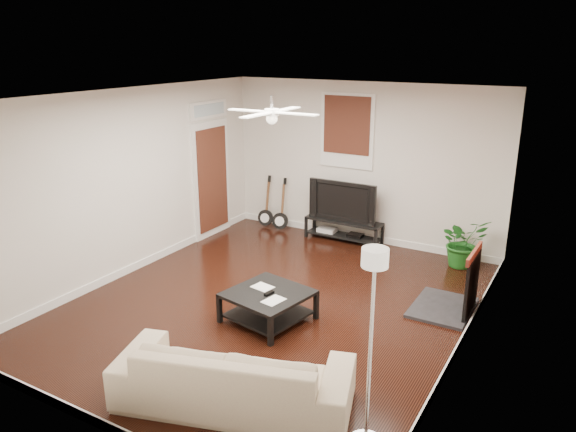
# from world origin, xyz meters

# --- Properties ---
(room) EXTENTS (5.01, 6.01, 2.81)m
(room) POSITION_xyz_m (0.00, 0.00, 1.40)
(room) COLOR black
(room) RESTS_ON ground
(brick_accent) EXTENTS (0.02, 2.20, 2.80)m
(brick_accent) POSITION_xyz_m (2.49, 1.00, 1.40)
(brick_accent) COLOR #A64435
(brick_accent) RESTS_ON floor
(fireplace) EXTENTS (0.80, 1.10, 0.92)m
(fireplace) POSITION_xyz_m (2.20, 1.00, 0.46)
(fireplace) COLOR black
(fireplace) RESTS_ON floor
(window_back) EXTENTS (1.00, 0.06, 1.30)m
(window_back) POSITION_xyz_m (-0.30, 2.97, 1.95)
(window_back) COLOR #3C1910
(window_back) RESTS_ON wall_back
(door_left) EXTENTS (0.08, 1.00, 2.50)m
(door_left) POSITION_xyz_m (-2.46, 1.90, 1.25)
(door_left) COLOR white
(door_left) RESTS_ON wall_left
(tv_stand) EXTENTS (1.40, 0.37, 0.39)m
(tv_stand) POSITION_xyz_m (-0.22, 2.78, 0.20)
(tv_stand) COLOR black
(tv_stand) RESTS_ON floor
(tv) EXTENTS (1.25, 0.16, 0.72)m
(tv) POSITION_xyz_m (-0.22, 2.80, 0.75)
(tv) COLOR black
(tv) RESTS_ON tv_stand
(coffee_table) EXTENTS (1.09, 1.09, 0.39)m
(coffee_table) POSITION_xyz_m (0.19, -0.44, 0.20)
(coffee_table) COLOR black
(coffee_table) RESTS_ON floor
(sofa) EXTENTS (2.46, 1.54, 0.67)m
(sofa) POSITION_xyz_m (0.80, -2.05, 0.34)
(sofa) COLOR tan
(sofa) RESTS_ON floor
(floor_lamp) EXTENTS (0.39, 0.39, 1.88)m
(floor_lamp) POSITION_xyz_m (2.15, -1.95, 0.94)
(floor_lamp) COLOR white
(floor_lamp) RESTS_ON floor
(potted_plant) EXTENTS (0.95, 0.96, 0.81)m
(potted_plant) POSITION_xyz_m (1.91, 2.64, 0.40)
(potted_plant) COLOR #1B611D
(potted_plant) RESTS_ON floor
(guitar_left) EXTENTS (0.33, 0.26, 1.00)m
(guitar_left) POSITION_xyz_m (-1.86, 2.75, 0.50)
(guitar_left) COLOR black
(guitar_left) RESTS_ON floor
(guitar_right) EXTENTS (0.35, 0.28, 1.00)m
(guitar_right) POSITION_xyz_m (-1.51, 2.72, 0.50)
(guitar_right) COLOR black
(guitar_right) RESTS_ON floor
(ceiling_fan) EXTENTS (1.24, 1.24, 0.32)m
(ceiling_fan) POSITION_xyz_m (0.00, 0.00, 2.60)
(ceiling_fan) COLOR white
(ceiling_fan) RESTS_ON ceiling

